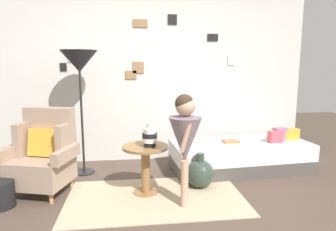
{
  "coord_description": "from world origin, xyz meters",
  "views": [
    {
      "loc": [
        -0.3,
        -2.64,
        1.46
      ],
      "look_at": [
        0.15,
        0.95,
        0.85
      ],
      "focal_mm": 31.83,
      "sensor_mm": 36.0,
      "label": 1
    }
  ],
  "objects_px": {
    "floor_lamp": "(79,65)",
    "demijohn_near": "(200,173)",
    "daybed": "(240,156)",
    "person_child": "(185,135)",
    "armchair": "(44,155)",
    "magazine_basket": "(0,194)",
    "book_on_daybed": "(231,141)",
    "vase_striped": "(150,137)",
    "side_table": "(146,160)"
  },
  "relations": [
    {
      "from": "daybed",
      "to": "vase_striped",
      "type": "height_order",
      "value": "vase_striped"
    },
    {
      "from": "vase_striped",
      "to": "floor_lamp",
      "type": "relative_size",
      "value": 0.16
    },
    {
      "from": "person_child",
      "to": "side_table",
      "type": "bearing_deg",
      "value": 138.15
    },
    {
      "from": "armchair",
      "to": "daybed",
      "type": "xyz_separation_m",
      "value": [
        2.53,
        0.41,
        -0.24
      ]
    },
    {
      "from": "armchair",
      "to": "daybed",
      "type": "height_order",
      "value": "armchair"
    },
    {
      "from": "daybed",
      "to": "person_child",
      "type": "bearing_deg",
      "value": -134.94
    },
    {
      "from": "book_on_daybed",
      "to": "floor_lamp",
      "type": "bearing_deg",
      "value": 176.0
    },
    {
      "from": "book_on_daybed",
      "to": "magazine_basket",
      "type": "distance_m",
      "value": 2.86
    },
    {
      "from": "demijohn_near",
      "to": "magazine_basket",
      "type": "relative_size",
      "value": 1.52
    },
    {
      "from": "side_table",
      "to": "floor_lamp",
      "type": "distance_m",
      "value": 1.55
    },
    {
      "from": "armchair",
      "to": "demijohn_near",
      "type": "xyz_separation_m",
      "value": [
        1.82,
        -0.12,
        -0.26
      ]
    },
    {
      "from": "armchair",
      "to": "person_child",
      "type": "xyz_separation_m",
      "value": [
        1.55,
        -0.56,
        0.32
      ]
    },
    {
      "from": "vase_striped",
      "to": "floor_lamp",
      "type": "distance_m",
      "value": 1.42
    },
    {
      "from": "daybed",
      "to": "magazine_basket",
      "type": "xyz_separation_m",
      "value": [
        -2.88,
        -0.79,
        -0.06
      ]
    },
    {
      "from": "armchair",
      "to": "magazine_basket",
      "type": "distance_m",
      "value": 0.59
    },
    {
      "from": "side_table",
      "to": "book_on_daybed",
      "type": "relative_size",
      "value": 2.57
    },
    {
      "from": "daybed",
      "to": "book_on_daybed",
      "type": "height_order",
      "value": "book_on_daybed"
    },
    {
      "from": "side_table",
      "to": "demijohn_near",
      "type": "xyz_separation_m",
      "value": [
        0.66,
        0.09,
        -0.22
      ]
    },
    {
      "from": "book_on_daybed",
      "to": "demijohn_near",
      "type": "height_order",
      "value": "book_on_daybed"
    },
    {
      "from": "daybed",
      "to": "book_on_daybed",
      "type": "xyz_separation_m",
      "value": [
        -0.14,
        0.0,
        0.22
      ]
    },
    {
      "from": "armchair",
      "to": "vase_striped",
      "type": "height_order",
      "value": "armchair"
    },
    {
      "from": "daybed",
      "to": "vase_striped",
      "type": "distance_m",
      "value": 1.55
    },
    {
      "from": "floor_lamp",
      "to": "demijohn_near",
      "type": "distance_m",
      "value": 2.07
    },
    {
      "from": "floor_lamp",
      "to": "person_child",
      "type": "distance_m",
      "value": 1.79
    },
    {
      "from": "vase_striped",
      "to": "book_on_daybed",
      "type": "bearing_deg",
      "value": 29.57
    },
    {
      "from": "person_child",
      "to": "book_on_daybed",
      "type": "distance_m",
      "value": 1.33
    },
    {
      "from": "armchair",
      "to": "floor_lamp",
      "type": "xyz_separation_m",
      "value": [
        0.36,
        0.56,
        1.03
      ]
    },
    {
      "from": "book_on_daybed",
      "to": "magazine_basket",
      "type": "xyz_separation_m",
      "value": [
        -2.74,
        -0.79,
        -0.28
      ]
    },
    {
      "from": "floor_lamp",
      "to": "demijohn_near",
      "type": "xyz_separation_m",
      "value": [
        1.46,
        -0.69,
        -1.29
      ]
    },
    {
      "from": "daybed",
      "to": "side_table",
      "type": "height_order",
      "value": "side_table"
    },
    {
      "from": "daybed",
      "to": "vase_striped",
      "type": "bearing_deg",
      "value": -153.29
    },
    {
      "from": "person_child",
      "to": "magazine_basket",
      "type": "height_order",
      "value": "person_child"
    },
    {
      "from": "daybed",
      "to": "book_on_daybed",
      "type": "distance_m",
      "value": 0.26
    },
    {
      "from": "armchair",
      "to": "daybed",
      "type": "relative_size",
      "value": 0.5
    },
    {
      "from": "book_on_daybed",
      "to": "demijohn_near",
      "type": "xyz_separation_m",
      "value": [
        -0.56,
        -0.54,
        -0.24
      ]
    },
    {
      "from": "side_table",
      "to": "demijohn_near",
      "type": "bearing_deg",
      "value": 7.6
    },
    {
      "from": "demijohn_near",
      "to": "person_child",
      "type": "bearing_deg",
      "value": -121.55
    },
    {
      "from": "floor_lamp",
      "to": "person_child",
      "type": "bearing_deg",
      "value": -43.13
    },
    {
      "from": "side_table",
      "to": "magazine_basket",
      "type": "distance_m",
      "value": 1.54
    },
    {
      "from": "daybed",
      "to": "floor_lamp",
      "type": "height_order",
      "value": "floor_lamp"
    },
    {
      "from": "floor_lamp",
      "to": "book_on_daybed",
      "type": "relative_size",
      "value": 7.53
    },
    {
      "from": "daybed",
      "to": "person_child",
      "type": "height_order",
      "value": "person_child"
    },
    {
      "from": "armchair",
      "to": "book_on_daybed",
      "type": "xyz_separation_m",
      "value": [
        2.39,
        0.42,
        -0.02
      ]
    },
    {
      "from": "vase_striped",
      "to": "floor_lamp",
      "type": "bearing_deg",
      "value": 136.67
    },
    {
      "from": "vase_striped",
      "to": "floor_lamp",
      "type": "height_order",
      "value": "floor_lamp"
    },
    {
      "from": "floor_lamp",
      "to": "armchair",
      "type": "bearing_deg",
      "value": -122.55
    },
    {
      "from": "side_table",
      "to": "vase_striped",
      "type": "height_order",
      "value": "vase_striped"
    },
    {
      "from": "floor_lamp",
      "to": "demijohn_near",
      "type": "relative_size",
      "value": 3.88
    },
    {
      "from": "armchair",
      "to": "vase_striped",
      "type": "relative_size",
      "value": 3.67
    },
    {
      "from": "book_on_daybed",
      "to": "magazine_basket",
      "type": "bearing_deg",
      "value": -163.84
    }
  ]
}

